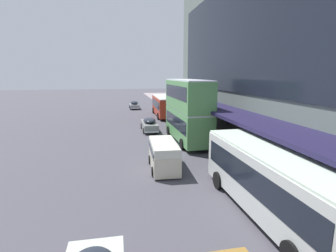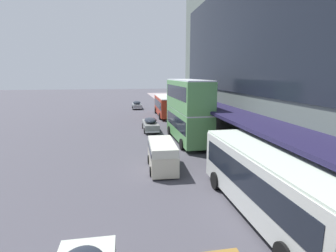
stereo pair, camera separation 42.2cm
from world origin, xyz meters
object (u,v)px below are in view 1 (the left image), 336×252
(transit_bus_kerbside_rear, at_px, (163,105))
(transit_bus_kerbside_far, at_px, (272,181))
(vw_van, at_px, (163,154))
(sedan_second_mid, at_px, (134,105))
(transit_bus_kerbside_front, at_px, (187,109))
(sedan_oncoming_rear, at_px, (149,124))

(transit_bus_kerbside_rear, relative_size, transit_bus_kerbside_far, 0.98)
(transit_bus_kerbside_rear, distance_m, vw_van, 23.85)
(sedan_second_mid, bearing_deg, transit_bus_kerbside_rear, -68.32)
(transit_bus_kerbside_rear, height_order, sedan_second_mid, transit_bus_kerbside_rear)
(transit_bus_kerbside_front, relative_size, transit_bus_kerbside_far, 0.89)
(transit_bus_kerbside_rear, distance_m, sedan_second_mid, 11.04)
(transit_bus_kerbside_front, height_order, sedan_oncoming_rear, transit_bus_kerbside_front)
(transit_bus_kerbside_front, bearing_deg, transit_bus_kerbside_rear, 88.66)
(transit_bus_kerbside_far, bearing_deg, sedan_oncoming_rear, 99.48)
(sedan_oncoming_rear, xyz_separation_m, sedan_second_mid, (-0.54, 20.88, -0.03))
(transit_bus_kerbside_far, height_order, sedan_second_mid, transit_bus_kerbside_far)
(transit_bus_kerbside_front, xyz_separation_m, sedan_oncoming_rear, (-3.14, 5.63, -2.51))
(transit_bus_kerbside_far, height_order, sedan_oncoming_rear, transit_bus_kerbside_far)
(sedan_oncoming_rear, height_order, sedan_second_mid, sedan_oncoming_rear)
(transit_bus_kerbside_front, relative_size, sedan_second_mid, 1.91)
(transit_bus_kerbside_rear, xyz_separation_m, vw_van, (-3.99, -23.50, -0.71))
(transit_bus_kerbside_front, bearing_deg, sedan_oncoming_rear, 119.11)
(transit_bus_kerbside_front, height_order, transit_bus_kerbside_rear, transit_bus_kerbside_front)
(transit_bus_kerbside_front, xyz_separation_m, vw_van, (-3.61, -7.20, -2.19))
(sedan_second_mid, bearing_deg, transit_bus_kerbside_far, -84.56)
(transit_bus_kerbside_front, height_order, vw_van, transit_bus_kerbside_front)
(transit_bus_kerbside_rear, relative_size, sedan_oncoming_rear, 2.02)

